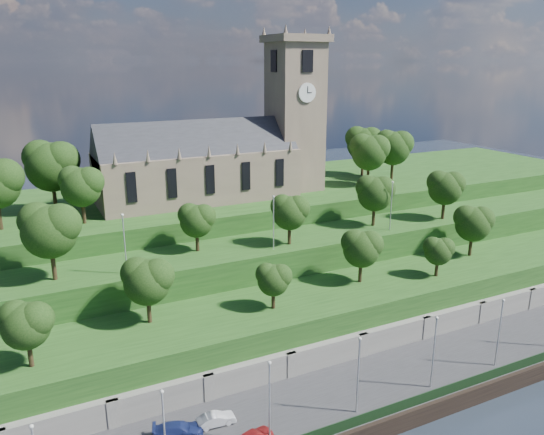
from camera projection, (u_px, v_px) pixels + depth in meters
promenade at (352, 397)px, 59.18m from camera, size 160.00×12.00×2.00m
quay_wall at (386, 428)px, 53.95m from camera, size 160.00×0.50×2.20m
fence at (383, 412)px, 54.08m from camera, size 160.00×0.10×1.20m
retaining_wall at (325, 359)px, 63.90m from camera, size 160.00×2.10×5.00m
embankment_lower at (301, 326)px, 68.67m from camera, size 160.00×12.00×8.00m
embankment_upper at (264, 281)px, 77.57m from camera, size 160.00×10.00×12.00m
hilltop at (214, 232)px, 95.23m from camera, size 160.00×32.00×15.00m
church at (225, 152)px, 87.84m from camera, size 38.60×12.35×27.60m
trees_lower at (309, 258)px, 67.17m from camera, size 68.25×9.02×8.00m
trees_upper at (270, 206)px, 73.69m from camera, size 66.14×7.95×9.48m
trees_hilltop at (227, 158)px, 87.13m from camera, size 74.96×16.01×10.93m
lamp_posts_promenade at (358, 370)px, 53.64m from camera, size 60.36×0.36×8.69m
lamp_posts_upper at (273, 218)px, 72.03m from camera, size 40.36×0.36×7.68m
car_middle at (216, 419)px, 52.90m from camera, size 3.98×1.63×1.28m
car_right at (178, 430)px, 51.30m from camera, size 5.21×3.24×1.41m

